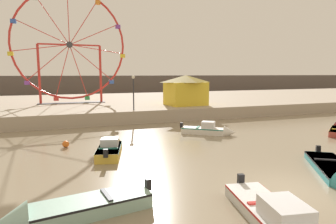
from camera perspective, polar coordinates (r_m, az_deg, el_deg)
name	(u,v)px	position (r m, az deg, el deg)	size (l,w,h in m)	color
ground_plane	(287,190)	(13.20, 22.88, -14.22)	(240.00, 240.00, 0.00)	gray
quay_promenade	(133,104)	(39.96, -7.13, 1.69)	(110.00, 25.62, 1.25)	tan
distant_town_skyline	(111,86)	(60.48, -11.43, 5.13)	(140.00, 3.00, 4.40)	#564C47
motorboat_white_red_stripe	(211,130)	(22.81, 8.57, -3.64)	(4.03, 3.33, 1.27)	silver
motorboat_mustard_yellow	(110,148)	(17.66, -11.54, -7.06)	(2.15, 4.18, 1.33)	gold
motorboat_seafoam	(66,211)	(10.49, -19.81, -18.24)	(5.36, 2.06, 1.23)	#93BCAD
ferris_wheel_red_frame	(70,47)	(36.17, -19.22, 12.35)	(13.09, 1.20, 13.38)	red
carnival_booth_yellow_awning	(186,90)	(32.24, 3.58, 4.54)	(4.87, 4.02, 3.38)	yellow
promenade_lamp_near	(133,87)	(27.75, -6.99, 5.01)	(0.32, 0.32, 3.38)	#2D2D33
mooring_buoy_orange	(66,144)	(19.81, -19.92, -6.10)	(0.44, 0.44, 0.44)	orange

